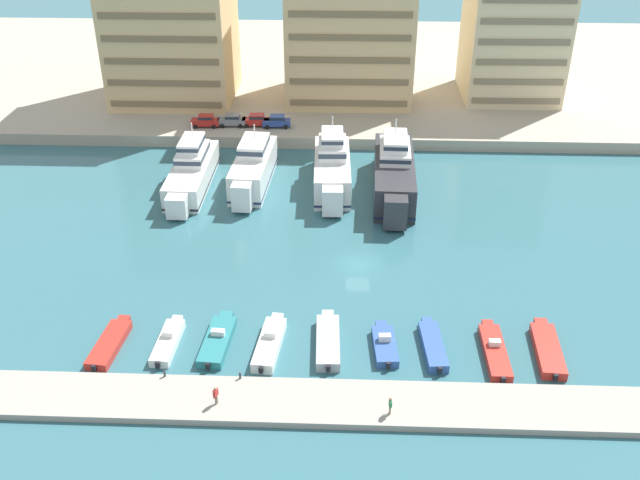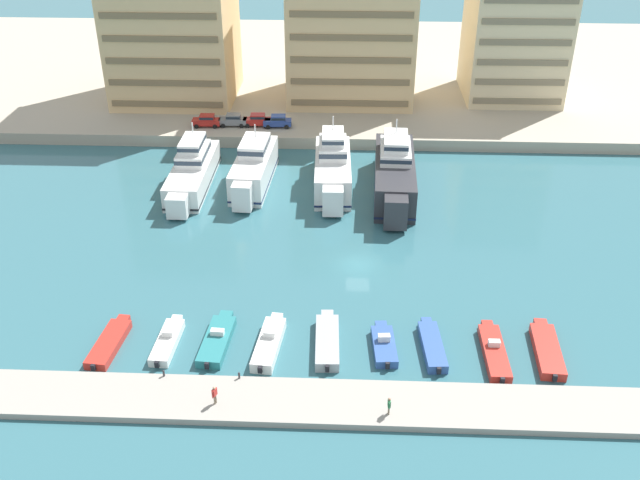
# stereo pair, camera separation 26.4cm
# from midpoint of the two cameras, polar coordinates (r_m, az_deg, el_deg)

# --- Properties ---
(ground_plane) EXTENTS (400.00, 400.00, 0.00)m
(ground_plane) POSITION_cam_midpoint_polar(r_m,az_deg,el_deg) (75.72, 3.18, -2.01)
(ground_plane) COLOR #336670
(quay_promenade) EXTENTS (180.00, 70.00, 1.68)m
(quay_promenade) POSITION_cam_midpoint_polar(r_m,az_deg,el_deg) (135.64, 3.06, 13.36)
(quay_promenade) COLOR #ADA38E
(quay_promenade) RESTS_ON ground
(pier_dock) EXTENTS (120.00, 5.19, 0.59)m
(pier_dock) POSITION_cam_midpoint_polar(r_m,az_deg,el_deg) (58.67, 3.28, -12.98)
(pier_dock) COLOR #9E998E
(pier_dock) RESTS_ON ground
(yacht_white_far_left) EXTENTS (4.50, 18.80, 7.72)m
(yacht_white_far_left) POSITION_cam_midpoint_polar(r_m,az_deg,el_deg) (92.98, -10.09, 5.52)
(yacht_white_far_left) COLOR white
(yacht_white_far_left) RESTS_ON ground
(yacht_white_left) EXTENTS (4.97, 16.93, 7.36)m
(yacht_white_left) POSITION_cam_midpoint_polar(r_m,az_deg,el_deg) (92.25, -5.25, 5.78)
(yacht_white_left) COLOR white
(yacht_white_left) RESTS_ON ground
(yacht_white_mid_left) EXTENTS (4.95, 17.66, 8.64)m
(yacht_white_mid_left) POSITION_cam_midpoint_polar(r_m,az_deg,el_deg) (91.29, 1.11, 5.80)
(yacht_white_mid_left) COLOR white
(yacht_white_mid_left) RESTS_ON ground
(yacht_charcoal_center_left) EXTENTS (5.49, 20.89, 8.72)m
(yacht_charcoal_center_left) POSITION_cam_midpoint_polar(r_m,az_deg,el_deg) (90.13, 6.08, 5.36)
(yacht_charcoal_center_left) COLOR #333338
(yacht_charcoal_center_left) RESTS_ON ground
(motorboat_red_far_left) EXTENTS (2.52, 7.58, 0.84)m
(motorboat_red_far_left) POSITION_cam_midpoint_polar(r_m,az_deg,el_deg) (66.98, -16.38, -7.89)
(motorboat_red_far_left) COLOR red
(motorboat_red_far_left) RESTS_ON ground
(motorboat_white_left) EXTENTS (2.00, 7.07, 1.37)m
(motorboat_white_left) POSITION_cam_midpoint_polar(r_m,az_deg,el_deg) (65.86, -11.98, -7.91)
(motorboat_white_left) COLOR white
(motorboat_white_left) RESTS_ON ground
(motorboat_teal_mid_left) EXTENTS (2.64, 7.94, 1.33)m
(motorboat_teal_mid_left) POSITION_cam_midpoint_polar(r_m,az_deg,el_deg) (65.24, -8.11, -7.89)
(motorboat_teal_mid_left) COLOR teal
(motorboat_teal_mid_left) RESTS_ON ground
(motorboat_white_center_left) EXTENTS (2.57, 7.98, 1.59)m
(motorboat_white_center_left) POSITION_cam_midpoint_polar(r_m,az_deg,el_deg) (64.22, -3.97, -8.22)
(motorboat_white_center_left) COLOR white
(motorboat_white_center_left) RESTS_ON ground
(motorboat_grey_center) EXTENTS (2.31, 8.27, 0.95)m
(motorboat_grey_center) POSITION_cam_midpoint_polar(r_m,az_deg,el_deg) (64.40, 0.70, -8.08)
(motorboat_grey_center) COLOR #9EA3A8
(motorboat_grey_center) RESTS_ON ground
(motorboat_blue_center_right) EXTENTS (2.29, 6.31, 1.37)m
(motorboat_blue_center_right) POSITION_cam_midpoint_polar(r_m,az_deg,el_deg) (64.31, 5.26, -8.35)
(motorboat_blue_center_right) COLOR #33569E
(motorboat_blue_center_right) RESTS_ON ground
(motorboat_blue_mid_right) EXTENTS (2.16, 7.45, 0.88)m
(motorboat_blue_mid_right) POSITION_cam_midpoint_polar(r_m,az_deg,el_deg) (64.74, 9.07, -8.34)
(motorboat_blue_mid_right) COLOR #33569E
(motorboat_blue_mid_right) RESTS_ON ground
(motorboat_red_right) EXTENTS (1.87, 8.28, 1.34)m
(motorboat_red_right) POSITION_cam_midpoint_polar(r_m,az_deg,el_deg) (65.17, 13.86, -8.65)
(motorboat_red_right) COLOR red
(motorboat_red_right) RESTS_ON ground
(motorboat_red_far_right) EXTENTS (2.55, 8.21, 0.88)m
(motorboat_red_far_right) POSITION_cam_midpoint_polar(r_m,az_deg,el_deg) (66.61, 17.81, -8.36)
(motorboat_red_far_right) COLOR red
(motorboat_red_far_right) RESTS_ON ground
(car_red_far_left) EXTENTS (4.14, 2.00, 1.80)m
(car_red_far_left) POSITION_cam_midpoint_polar(r_m,az_deg,el_deg) (107.73, -9.00, 9.45)
(car_red_far_left) COLOR red
(car_red_far_left) RESTS_ON quay_promenade
(car_grey_left) EXTENTS (4.13, 1.97, 1.80)m
(car_grey_left) POSITION_cam_midpoint_polar(r_m,az_deg,el_deg) (107.44, -6.89, 9.55)
(car_grey_left) COLOR slate
(car_grey_left) RESTS_ON quay_promenade
(car_red_mid_left) EXTENTS (4.16, 2.03, 1.80)m
(car_red_mid_left) POSITION_cam_midpoint_polar(r_m,az_deg,el_deg) (107.08, -4.97, 9.58)
(car_red_mid_left) COLOR red
(car_red_mid_left) RESTS_ON quay_promenade
(car_blue_center_left) EXTENTS (4.18, 2.08, 1.80)m
(car_blue_center_left) POSITION_cam_midpoint_polar(r_m,az_deg,el_deg) (106.41, -3.33, 9.51)
(car_blue_center_left) COLOR #28428E
(car_blue_center_left) RESTS_ON quay_promenade
(apartment_block_far_left) EXTENTS (18.97, 17.25, 28.80)m
(apartment_block_far_left) POSITION_cam_midpoint_polar(r_m,az_deg,el_deg) (118.12, -11.73, 17.40)
(apartment_block_far_left) COLOR #E0BC84
(apartment_block_far_left) RESTS_ON quay_promenade
(apartment_block_left) EXTENTS (19.94, 16.20, 29.03)m
(apartment_block_left) POSITION_cam_midpoint_polar(r_m,az_deg,el_deg) (115.80, 2.61, 17.77)
(apartment_block_left) COLOR #E0BC84
(apartment_block_left) RESTS_ON quay_promenade
(apartment_block_mid_left) EXTENTS (15.09, 15.42, 23.62)m
(apartment_block_mid_left) POSITION_cam_midpoint_polar(r_m,az_deg,el_deg) (121.22, 15.47, 16.03)
(apartment_block_mid_left) COLOR beige
(apartment_block_mid_left) RESTS_ON quay_promenade
(pedestrian_near_edge) EXTENTS (0.40, 0.62, 1.71)m
(pedestrian_near_edge) POSITION_cam_midpoint_polar(r_m,az_deg,el_deg) (58.12, -8.30, -12.07)
(pedestrian_near_edge) COLOR #7A6B56
(pedestrian_near_edge) RESTS_ON pier_dock
(pedestrian_mid_deck) EXTENTS (0.24, 0.62, 1.61)m
(pedestrian_mid_deck) POSITION_cam_midpoint_polar(r_m,az_deg,el_deg) (56.99, 5.68, -12.97)
(pedestrian_mid_deck) COLOR #7A6B56
(pedestrian_mid_deck) RESTS_ON pier_dock
(bollard_west) EXTENTS (0.20, 0.20, 0.61)m
(bollard_west) POSITION_cam_midpoint_polar(r_m,az_deg,el_deg) (61.78, -12.28, -10.35)
(bollard_west) COLOR #2D2D33
(bollard_west) RESTS_ON pier_dock
(bollard_west_mid) EXTENTS (0.20, 0.20, 0.61)m
(bollard_west_mid) POSITION_cam_midpoint_polar(r_m,az_deg,el_deg) (60.57, -6.36, -10.69)
(bollard_west_mid) COLOR #2D2D33
(bollard_west_mid) RESTS_ON pier_dock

